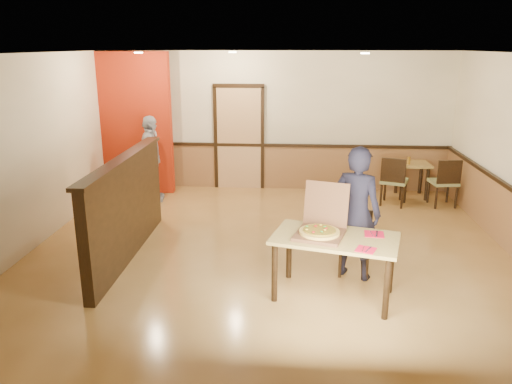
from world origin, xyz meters
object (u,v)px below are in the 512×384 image
main_table (335,245)px  side_table (412,171)px  diner (356,213)px  passerby (151,159)px  side_chair_left (394,179)px  condiment (409,161)px  pizza_box (321,229)px  side_chair_right (445,181)px  diner_chair (356,239)px

main_table → side_table: bearing=80.9°
diner → passerby: (-3.49, 3.05, -0.04)m
side_chair_left → diner: bearing=91.0°
diner → condiment: size_ratio=11.93×
passerby → diner: bearing=-138.7°
passerby → condiment: (4.93, 0.51, -0.07)m
main_table → pizza_box: (-0.17, 0.05, 0.18)m
diner → condiment: bearing=-86.1°
side_chair_right → diner_chair: bearing=48.6°
side_chair_left → pizza_box: size_ratio=1.23×
main_table → diner_chair: (0.33, 0.72, -0.20)m
main_table → diner: (0.30, 0.58, 0.21)m
side_table → passerby: size_ratio=0.42×
pizza_box → main_table: bearing=-0.8°
diner_chair → pizza_box: 0.92m
diner_chair → side_chair_right: 3.53m
side_chair_left → side_table: size_ratio=1.36×
side_table → diner_chair: bearing=-113.2°
side_table → pizza_box: size_ratio=0.90×
side_chair_left → side_chair_right: size_ratio=1.02×
diner_chair → diner: diner is taller
diner_chair → side_chair_left: size_ratio=0.89×
side_chair_right → diner: (-2.01, -3.07, 0.37)m
side_chair_left → side_table: side_chair_left is taller
diner → pizza_box: bearing=73.9°
main_table → pizza_box: 0.25m
side_table → diner: bearing=-112.8°
diner → passerby: bearing=-15.3°
main_table → side_chair_left: bearing=83.7°
side_chair_left → condiment: (0.36, 0.49, 0.25)m
passerby → pizza_box: bearing=-147.4°
main_table → side_chair_right: (2.31, 3.65, -0.16)m
main_table → diner_chair: bearing=79.4°
main_table → side_chair_left: side_chair_left is taller
side_chair_right → condiment: (-0.57, 0.50, 0.26)m
diner → passerby: diner is taller
diner_chair → side_chair_left: 3.11m
main_table → side_chair_left: (1.38, 3.65, -0.15)m
side_chair_left → passerby: passerby is taller
side_chair_right → side_table: size_ratio=1.34×
side_table → side_chair_left: bearing=-127.6°
diner_chair → condiment: diner_chair is taller
side_chair_right → passerby: size_ratio=0.56×
main_table → side_chair_right: 4.32m
pizza_box → diner: bearing=64.3°
diner_chair → diner: bearing=-92.4°
diner_chair → pizza_box: (-0.50, -0.67, 0.39)m
diner → condiment: 3.84m
side_table → passerby: passerby is taller
main_table → diner: diner is taller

